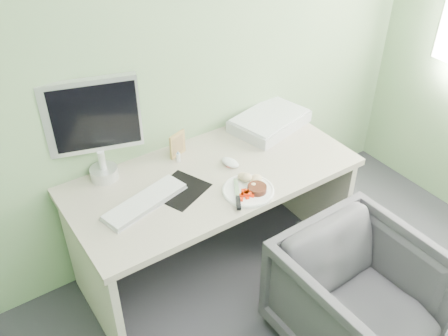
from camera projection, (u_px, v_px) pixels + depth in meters
wall_back at (172, 44)px, 2.62m from camera, size 3.50×0.00×3.50m
desk at (213, 199)px, 2.85m from camera, size 1.60×0.75×0.73m
plate at (248, 191)px, 2.61m from camera, size 0.27×0.27×0.01m
steak at (257, 189)px, 2.58m from camera, size 0.12×0.12×0.03m
potato_pile at (247, 179)px, 2.62m from camera, size 0.13×0.10×0.07m
carrot_heap at (244, 193)px, 2.55m from camera, size 0.07×0.06×0.05m
steak_knife at (238, 198)px, 2.53m from camera, size 0.15×0.23×0.02m
mousepad at (180, 190)px, 2.62m from camera, size 0.34×0.32×0.00m
keyboard at (145, 201)px, 2.52m from camera, size 0.48×0.24×0.02m
computer_mouse at (230, 163)px, 2.79m from camera, size 0.09×0.13×0.04m
photo_frame at (177, 144)px, 2.84m from camera, size 0.12×0.05×0.15m
eyedrop_bottle at (178, 157)px, 2.82m from camera, size 0.02×0.02×0.07m
scanner at (269, 121)px, 3.12m from camera, size 0.53×0.41×0.07m
monitor at (94, 125)px, 2.53m from camera, size 0.47×0.19×0.58m
desk_chair at (357, 297)px, 2.56m from camera, size 0.72×0.74×0.66m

